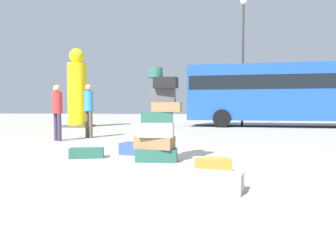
{
  "coord_description": "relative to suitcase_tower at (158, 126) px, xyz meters",
  "views": [
    {
      "loc": [
        1.22,
        -6.22,
        1.03
      ],
      "look_at": [
        0.12,
        1.37,
        0.58
      ],
      "focal_mm": 35.25,
      "sensor_mm": 36.0,
      "label": 1
    }
  ],
  "objects": [
    {
      "name": "person_tourist_with_camera",
      "position": [
        -3.1,
        4.34,
        0.39
      ],
      "size": [
        0.3,
        0.3,
        1.77
      ],
      "rotation": [
        0.0,
        0.0,
        -0.62
      ],
      "color": "brown",
      "rests_on": "ground"
    },
    {
      "name": "person_bearded_onlooker",
      "position": [
        -3.66,
        3.25,
        0.34
      ],
      "size": [
        0.3,
        0.3,
        1.69
      ],
      "rotation": [
        0.0,
        0.0,
        -0.62
      ],
      "color": "#3F334C",
      "rests_on": "ground"
    },
    {
      "name": "suitcase_navy_foreground_far",
      "position": [
        -0.65,
        0.8,
        -0.54
      ],
      "size": [
        0.65,
        0.54,
        0.25
      ],
      "primitive_type": "cube",
      "rotation": [
        0.0,
        0.0,
        -0.23
      ],
      "color": "#334F99",
      "rests_on": "ground"
    },
    {
      "name": "ground_plane",
      "position": [
        -0.15,
        0.12,
        -0.67
      ],
      "size": [
        80.0,
        80.0,
        0.0
      ],
      "primitive_type": "plane",
      "color": "#ADA89E"
    },
    {
      "name": "suitcase_tower",
      "position": [
        0.0,
        0.0,
        0.0
      ],
      "size": [
        0.88,
        0.51,
        1.76
      ],
      "color": "#26594C",
      "rests_on": "ground"
    },
    {
      "name": "lamp_post",
      "position": [
        2.46,
        11.73,
        3.64
      ],
      "size": [
        0.36,
        0.36,
        6.68
      ],
      "color": "#333338",
      "rests_on": "ground"
    },
    {
      "name": "yellow_dummy_statue",
      "position": [
        -5.89,
        9.84,
        1.09
      ],
      "size": [
        1.35,
        1.35,
        3.97
      ],
      "color": "yellow",
      "rests_on": "ground"
    },
    {
      "name": "suitcase_tan_foreground_near",
      "position": [
        1.04,
        -1.06,
        -0.55
      ],
      "size": [
        0.57,
        0.41,
        0.24
      ],
      "primitive_type": "cube",
      "rotation": [
        0.0,
        0.0,
        0.25
      ],
      "color": "#B28C33",
      "rests_on": "ground"
    },
    {
      "name": "suitcase_cream_upright_blue",
      "position": [
        1.03,
        -2.1,
        -0.55
      ],
      "size": [
        0.79,
        0.48,
        0.24
      ],
      "primitive_type": "cube",
      "rotation": [
        0.0,
        0.0,
        -0.22
      ],
      "color": "beige",
      "rests_on": "ground"
    },
    {
      "name": "suitcase_teal_left_side",
      "position": [
        -1.5,
        0.19,
        -0.57
      ],
      "size": [
        0.72,
        0.47,
        0.2
      ],
      "primitive_type": "cube",
      "rotation": [
        0.0,
        0.0,
        0.28
      ],
      "color": "#26594C",
      "rests_on": "ground"
    },
    {
      "name": "parked_bus",
      "position": [
        4.75,
        11.58,
        1.17
      ],
      "size": [
        10.28,
        3.22,
        3.15
      ],
      "rotation": [
        0.0,
        0.0,
        -0.06
      ],
      "color": "#1E4CA5",
      "rests_on": "ground"
    }
  ]
}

